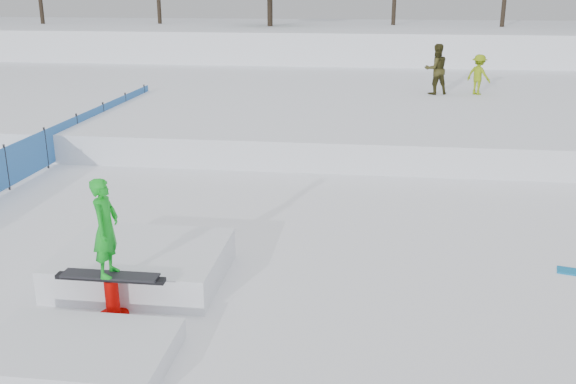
# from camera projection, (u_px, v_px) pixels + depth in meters

# --- Properties ---
(ground) EXTENTS (120.00, 120.00, 0.00)m
(ground) POSITION_uv_depth(u_px,v_px,m) (239.00, 297.00, 9.92)
(ground) COLOR white
(snow_berm) EXTENTS (60.00, 14.00, 2.40)m
(snow_berm) POSITION_uv_depth(u_px,v_px,m) (341.00, 46.00, 37.87)
(snow_berm) COLOR white
(snow_berm) RESTS_ON ground
(snow_midrise) EXTENTS (50.00, 18.00, 0.80)m
(snow_midrise) POSITION_uv_depth(u_px,v_px,m) (322.00, 99.00, 24.90)
(snow_midrise) COLOR white
(snow_midrise) RESTS_ON ground
(safety_fence) EXTENTS (0.05, 16.00, 1.10)m
(safety_fence) POSITION_uv_depth(u_px,v_px,m) (46.00, 148.00, 16.79)
(safety_fence) COLOR #2E69B4
(safety_fence) RESTS_ON ground
(walker_olive) EXTENTS (1.06, 0.94, 1.82)m
(walker_olive) POSITION_uv_depth(u_px,v_px,m) (436.00, 69.00, 23.30)
(walker_olive) COLOR #312E11
(walker_olive) RESTS_ON snow_midrise
(walker_ygreen) EXTENTS (1.05, 1.02, 1.44)m
(walker_ygreen) POSITION_uv_depth(u_px,v_px,m) (479.00, 75.00, 23.27)
(walker_ygreen) COLOR #799710
(walker_ygreen) RESTS_ON snow_midrise
(jib_rail_feature) EXTENTS (2.60, 4.40, 2.11)m
(jib_rail_feature) POSITION_uv_depth(u_px,v_px,m) (127.00, 281.00, 9.78)
(jib_rail_feature) COLOR white
(jib_rail_feature) RESTS_ON ground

